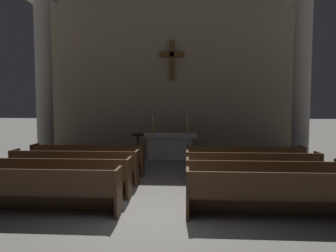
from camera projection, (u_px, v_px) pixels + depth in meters
ground_plane at (153, 216)px, 5.99m from camera, size 80.00×80.00×0.00m
pew_left_row_1 at (34, 190)px, 6.06m from camera, size 3.49×0.50×0.95m
pew_left_row_2 at (57, 177)px, 7.18m from camera, size 3.49×0.50×0.95m
pew_left_row_3 at (75, 167)px, 8.30m from camera, size 3.49×0.50×0.95m
pew_left_row_4 at (88, 160)px, 9.42m from camera, size 3.49×0.50×0.95m
pew_right_row_1 at (277, 195)px, 5.77m from camera, size 3.49×0.50×0.95m
pew_right_row_2 at (263, 180)px, 6.89m from camera, size 3.49×0.50×0.95m
pew_right_row_3 at (252, 169)px, 8.01m from camera, size 3.49×0.50×0.95m
pew_right_row_4 at (244, 161)px, 9.13m from camera, size 3.49×0.50×0.95m
column_left_second at (44, 82)px, 12.08m from camera, size 0.96×0.96×6.36m
column_right_second at (302, 81)px, 11.47m from camera, size 0.96×0.96×6.36m
altar at (170, 145)px, 12.25m from camera, size 2.20×0.90×1.01m
candlestick_left at (153, 127)px, 12.24m from camera, size 0.16×0.16×0.78m
candlestick_right at (187, 127)px, 12.15m from camera, size 0.16×0.16×0.78m
apse_with_cross at (172, 70)px, 13.73m from camera, size 11.09×0.46×7.54m
lectern at (138, 149)px, 11.12m from camera, size 0.44×0.36×1.15m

